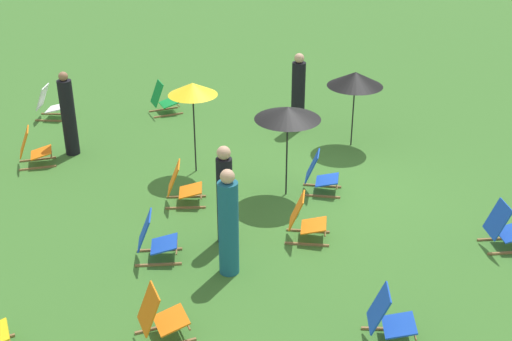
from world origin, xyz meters
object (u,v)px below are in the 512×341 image
umbrella_1 (193,89)px  umbrella_0 (355,79)px  deckchair_5 (160,317)px  deckchair_9 (49,104)px  deckchair_2 (154,239)px  person_0 (225,196)px  deckchair_4 (182,186)px  deckchair_1 (319,175)px  deckchair_7 (305,220)px  deckchair_3 (33,149)px  umbrella_2 (288,113)px  deckchair_0 (389,319)px  deckchair_10 (504,228)px  person_2 (68,116)px  deckchair_6 (163,99)px  person_1 (298,94)px  person_3 (228,225)px

umbrella_1 → umbrella_0: bearing=-75.7°
deckchair_5 → deckchair_9: (8.61, 2.73, 0.00)m
deckchair_9 → deckchair_2: bearing=-147.7°
person_0 → deckchair_4: bearing=53.8°
deckchair_1 → deckchair_7: bearing=175.9°
deckchair_3 → deckchair_4: bearing=-132.4°
deckchair_7 → umbrella_2: 2.11m
deckchair_0 → deckchair_2: bearing=62.3°
deckchair_10 → person_2: person_2 is taller
deckchair_1 → person_2: (2.43, 5.01, 0.52)m
deckchair_2 → deckchair_6: bearing=1.1°
deckchair_5 → person_1: bearing=-39.5°
deckchair_3 → deckchair_5: same height
person_2 → deckchair_4: bearing=-86.1°
deckchair_9 → deckchair_10: (-6.97, -8.47, 0.00)m
deckchair_6 → deckchair_9: bearing=73.1°
deckchair_6 → person_3: (-7.10, -1.03, 0.50)m
deckchair_0 → deckchair_4: size_ratio=1.00×
deckchair_2 → umbrella_0: (4.09, -4.35, 1.19)m
deckchair_0 → umbrella_2: umbrella_2 is taller
deckchair_7 → umbrella_1: 3.66m
umbrella_1 → person_0: bearing=-172.1°
deckchair_4 → umbrella_1: 1.99m
deckchair_5 → person_3: bearing=-51.4°
deckchair_0 → deckchair_4: (4.28, 2.70, 0.00)m
deckchair_1 → deckchair_10: 3.55m
deckchair_1 → deckchair_3: same height
deckchair_10 → umbrella_0: (4.46, 1.48, 1.19)m
deckchair_5 → person_0: 2.70m
deckchair_1 → deckchair_6: 5.50m
person_0 → deckchair_5: bearing=-176.5°
deckchair_4 → person_3: (-2.36, -0.68, 0.50)m
deckchair_0 → deckchair_1: (4.41, 0.03, 0.00)m
person_2 → deckchair_6: bearing=8.9°
deckchair_1 → umbrella_2: size_ratio=0.47×
deckchair_4 → umbrella_2: umbrella_2 is taller
umbrella_1 → person_3: 3.85m
deckchair_6 → deckchair_3: bearing=118.0°
deckchair_9 → umbrella_2: (-4.65, -5.14, 1.33)m
deckchair_3 → person_3: 5.83m
deckchair_2 → deckchair_5: bearing=-174.8°
deckchair_4 → deckchair_5: 3.87m
deckchair_4 → person_3: bearing=-160.2°
person_0 → person_3: (-0.92, 0.02, -0.01)m
umbrella_2 → deckchair_1: bearing=-88.2°
deckchair_0 → person_2: bearing=46.1°
deckchair_5 → umbrella_0: size_ratio=0.50×
deckchair_3 → deckchair_0: bearing=-146.2°
deckchair_2 → deckchair_3: (3.90, 2.58, 0.00)m
deckchair_4 → deckchair_6: bearing=8.0°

